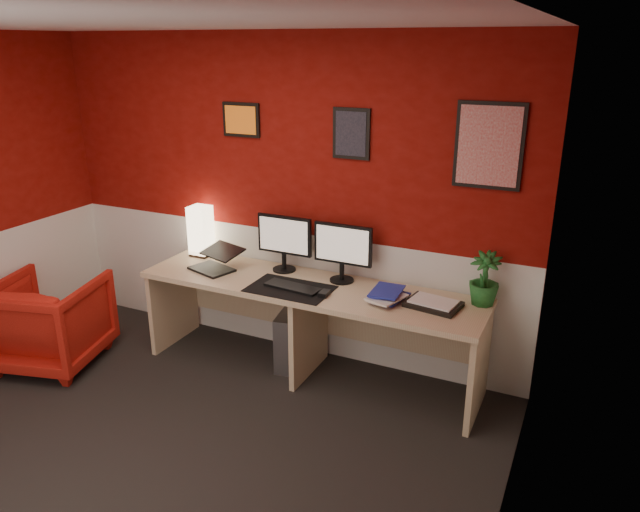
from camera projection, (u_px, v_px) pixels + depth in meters
The scene contains 24 objects.
ground at pixel (145, 466), 3.63m from camera, with size 4.00×3.50×0.01m, color black.
ceiling at pixel (92, 22), 2.79m from camera, with size 4.00×3.50×0.01m, color white.
wall_back at pixel (280, 200), 4.70m from camera, with size 4.00×0.01×2.50m, color maroon.
wall_right at pixel (508, 350), 2.40m from camera, with size 0.01×3.50×2.50m, color maroon.
wainscot_back at pixel (282, 289), 4.95m from camera, with size 4.00×0.01×1.00m, color silver.
wainscot_right at pixel (489, 501), 2.66m from camera, with size 0.01×3.50×1.00m, color silver.
desk at pixel (309, 330), 4.54m from camera, with size 2.60×0.65×0.73m, color tan.
shoji_lamp at pixel (201, 232), 4.98m from camera, with size 0.16×0.16×0.40m, color #FFE5B2.
laptop at pixel (211, 257), 4.67m from camera, with size 0.33×0.23×0.22m, color black.
monitor_left at pixel (284, 235), 4.61m from camera, with size 0.45×0.06×0.58m, color black.
monitor_right at pixel (342, 244), 4.40m from camera, with size 0.45×0.06×0.58m, color black.
desk_mat at pixel (290, 289), 4.34m from camera, with size 0.60×0.38×0.01m, color black.
keyboard at pixel (293, 287), 4.34m from camera, with size 0.42×0.14×0.02m, color black.
mouse at pixel (324, 293), 4.22m from camera, with size 0.06×0.10×0.03m, color black.
book_bottom at pixel (376, 294), 4.23m from camera, with size 0.20×0.27×0.03m, color #222EA0.
book_middle at pixel (376, 294), 4.16m from camera, with size 0.19×0.26×0.02m, color silver.
book_top at pixel (373, 289), 4.18m from camera, with size 0.20×0.27×0.03m, color #222EA0.
zen_tray at pixel (433, 304), 4.06m from camera, with size 0.35×0.25×0.03m, color black.
potted_plant at pixel (484, 279), 4.04m from camera, with size 0.21×0.21×0.37m, color #19591E.
pc_tower at pixel (295, 337), 4.73m from camera, with size 0.20×0.45×0.45m, color #99999E.
armchair at pixel (49, 321), 4.71m from camera, with size 0.75×0.77×0.70m, color red.
art_left at pixel (241, 120), 4.62m from camera, with size 0.32×0.02×0.26m, color orange.
art_center at pixel (351, 134), 4.26m from camera, with size 0.28×0.02×0.36m, color black.
art_right at pixel (489, 146), 3.88m from camera, with size 0.44×0.02×0.56m, color red.
Camera 1 is at (2.24, -2.26, 2.41)m, focal length 33.82 mm.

